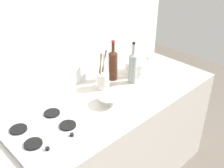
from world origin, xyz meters
The scene contains 9 objects.
counter_block centered at (0.00, 0.00, 0.45)m, with size 1.80×0.70×0.90m, color beige.
backsplash_panel centered at (0.00, 0.38, 1.15)m, with size 1.90×0.06×2.30m, color white.
stovetop_hob centered at (-0.57, 0.02, 0.91)m, with size 0.48×0.40×0.04m.
plate_stack centered at (0.44, 0.15, 0.95)m, with size 0.21×0.21×0.11m.
wine_bottle_leftmost centered at (0.29, 0.06, 1.04)m, with size 0.07×0.07×0.35m.
wine_bottle_mid_left centered at (0.21, 0.21, 1.03)m, with size 0.07×0.07×0.34m.
mixing_bowl centered at (-0.06, -0.04, 0.93)m, with size 0.18×0.18×0.06m.
utensil_crock centered at (0.05, 0.16, 0.97)m, with size 0.10×0.10×0.31m.
condiment_jar_front centered at (0.64, 0.22, 0.94)m, with size 0.07×0.07×0.07m.
Camera 1 is at (-1.16, -1.20, 1.99)m, focal length 42.83 mm.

